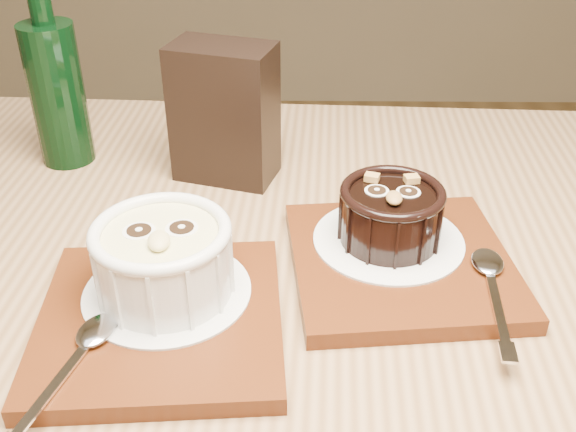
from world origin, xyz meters
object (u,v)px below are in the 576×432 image
ramekin_dark (391,212)px  table (286,384)px  ramekin_white (163,257)px  tray_right (401,263)px  green_bottle (56,89)px  tray_left (161,321)px  condiment_stand (224,113)px

ramekin_dark → table: bearing=-139.3°
ramekin_white → tray_right: (0.19, 0.05, -0.04)m
green_bottle → ramekin_dark: bearing=-28.3°
table → tray_right: tray_right is taller
table → tray_left: (-0.09, -0.03, 0.10)m
ramekin_white → ramekin_dark: size_ratio=1.19×
tray_left → table: bearing=18.5°
ramekin_white → condiment_stand: bearing=75.3°
table → green_bottle: (-0.24, 0.24, 0.17)m
ramekin_dark → condiment_stand: size_ratio=0.63×
table → condiment_stand: condiment_stand is taller
table → ramekin_white: size_ratio=11.75×
condiment_stand → green_bottle: size_ratio=0.66×
ramekin_dark → ramekin_white: bearing=-154.1°
tray_left → green_bottle: green_bottle is taller
ramekin_dark → condiment_stand: (-0.15, 0.14, 0.03)m
table → green_bottle: green_bottle is taller
tray_left → condiment_stand: size_ratio=1.29×
ramekin_dark → green_bottle: green_bottle is taller
ramekin_white → green_bottle: 0.29m
condiment_stand → ramekin_white: bearing=-97.0°
table → tray_right: 0.14m
tray_left → ramekin_dark: bearing=28.3°
tray_left → tray_right: size_ratio=1.00×
table → ramekin_dark: size_ratio=14.02×
tray_right → green_bottle: size_ratio=0.85×
table → green_bottle: size_ratio=5.88×
tray_left → ramekin_dark: size_ratio=2.04×
tray_left → tray_right: (0.19, 0.08, 0.00)m
ramekin_white → green_bottle: bearing=113.4°
table → condiment_stand: bearing=107.1°
table → green_bottle: bearing=134.8°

